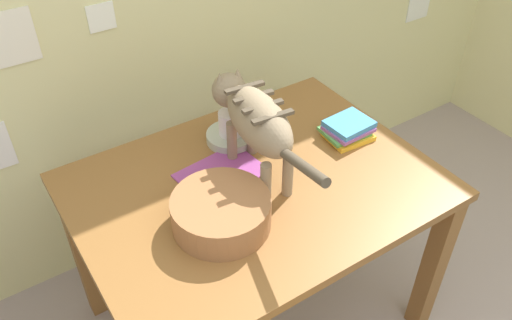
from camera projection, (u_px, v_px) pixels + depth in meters
The scene contains 7 objects.
dining_table at pixel (256, 202), 1.86m from camera, with size 1.21×0.90×0.76m.
cat at pixel (254, 118), 1.71m from camera, with size 0.18×0.68×0.32m.
saucer_bowl at pixel (231, 137), 1.97m from camera, with size 0.18×0.18×0.03m, color #B6BCAC.
coffee_mug at pixel (231, 123), 1.93m from camera, with size 0.13×0.09×0.09m.
magazine at pixel (221, 173), 1.83m from camera, with size 0.28×0.20×0.01m, color #9D4293.
book_stack at pixel (348, 130), 1.98m from camera, with size 0.19×0.16×0.07m.
wicker_basket at pixel (221, 212), 1.61m from camera, with size 0.31×0.31×0.10m.
Camera 1 is at (-0.73, 0.10, 1.95)m, focal length 37.03 mm.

